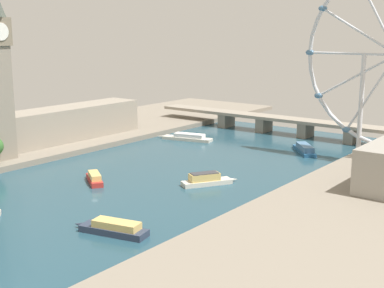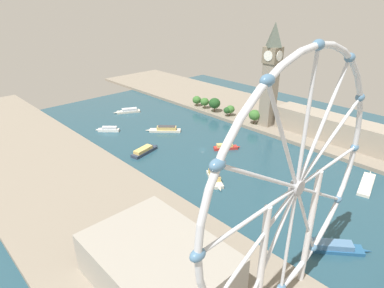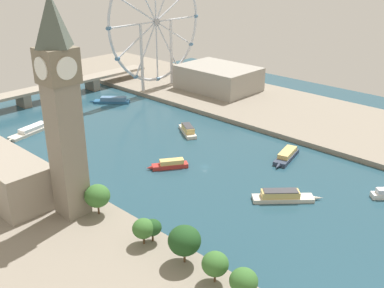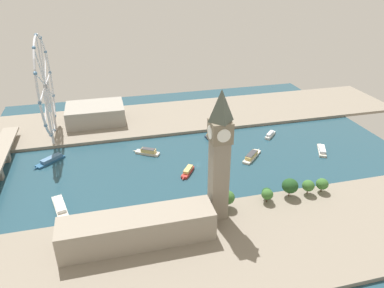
{
  "view_description": "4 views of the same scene",
  "coord_description": "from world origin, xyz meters",
  "px_view_note": "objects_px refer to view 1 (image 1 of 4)",
  "views": [
    {
      "loc": [
        163.19,
        -145.94,
        67.66
      ],
      "look_at": [
        14.39,
        48.2,
        15.36
      ],
      "focal_mm": 50.37,
      "sensor_mm": 36.0,
      "label": 1
    },
    {
      "loc": [
        170.73,
        169.56,
        113.8
      ],
      "look_at": [
        18.88,
        7.89,
        13.1
      ],
      "focal_mm": 30.98,
      "sensor_mm": 36.0,
      "label": 2
    },
    {
      "loc": [
        -163.87,
        -145.28,
        105.8
      ],
      "look_at": [
        1.34,
        10.82,
        9.58
      ],
      "focal_mm": 42.64,
      "sensor_mm": 36.0,
      "label": 3
    },
    {
      "loc": [
        -265.56,
        73.08,
        159.47
      ],
      "look_at": [
        8.97,
        3.13,
        15.25
      ],
      "focal_mm": 33.91,
      "sensor_mm": 36.0,
      "label": 4
    }
  ],
  "objects_px": {
    "river_bridge": "(284,122)",
    "tour_boat_1": "(207,180)",
    "parliament_block": "(70,123)",
    "tour_boat_3": "(94,178)",
    "tour_boat_7": "(304,149)",
    "tour_boat_5": "(187,137)",
    "tour_boat_2": "(113,228)"
  },
  "relations": [
    {
      "from": "river_bridge",
      "to": "tour_boat_1",
      "type": "height_order",
      "value": "river_bridge"
    },
    {
      "from": "tour_boat_5",
      "to": "tour_boat_2",
      "type": "bearing_deg",
      "value": 105.3
    },
    {
      "from": "parliament_block",
      "to": "tour_boat_1",
      "type": "relative_size",
      "value": 3.84
    },
    {
      "from": "tour_boat_3",
      "to": "parliament_block",
      "type": "bearing_deg",
      "value": 0.54
    },
    {
      "from": "tour_boat_2",
      "to": "tour_boat_7",
      "type": "height_order",
      "value": "tour_boat_2"
    },
    {
      "from": "tour_boat_1",
      "to": "tour_boat_7",
      "type": "bearing_deg",
      "value": 27.47
    },
    {
      "from": "tour_boat_7",
      "to": "parliament_block",
      "type": "bearing_deg",
      "value": 76.33
    },
    {
      "from": "tour_boat_1",
      "to": "tour_boat_2",
      "type": "bearing_deg",
      "value": -140.42
    },
    {
      "from": "parliament_block",
      "to": "tour_boat_1",
      "type": "xyz_separation_m",
      "value": [
        117.35,
        -21.92,
        -10.4
      ]
    },
    {
      "from": "river_bridge",
      "to": "tour_boat_2",
      "type": "xyz_separation_m",
      "value": [
        38.03,
        -192.74,
        -6.22
      ]
    },
    {
      "from": "tour_boat_2",
      "to": "tour_boat_7",
      "type": "xyz_separation_m",
      "value": [
        -3.54,
        151.65,
        -0.0
      ]
    },
    {
      "from": "tour_boat_1",
      "to": "river_bridge",
      "type": "bearing_deg",
      "value": 44.22
    },
    {
      "from": "tour_boat_2",
      "to": "tour_boat_5",
      "type": "bearing_deg",
      "value": -74.32
    },
    {
      "from": "river_bridge",
      "to": "tour_boat_2",
      "type": "bearing_deg",
      "value": -78.84
    },
    {
      "from": "tour_boat_1",
      "to": "tour_boat_3",
      "type": "height_order",
      "value": "tour_boat_1"
    },
    {
      "from": "tour_boat_1",
      "to": "tour_boat_3",
      "type": "xyz_separation_m",
      "value": [
        -42.43,
        -27.66,
        -0.33
      ]
    },
    {
      "from": "parliament_block",
      "to": "tour_boat_7",
      "type": "xyz_separation_m",
      "value": [
        123.3,
        63.17,
        -10.67
      ]
    },
    {
      "from": "river_bridge",
      "to": "tour_boat_5",
      "type": "distance_m",
      "value": 66.72
    },
    {
      "from": "tour_boat_5",
      "to": "tour_boat_7",
      "type": "xyz_separation_m",
      "value": [
        73.1,
        12.94,
        0.26
      ]
    },
    {
      "from": "tour_boat_2",
      "to": "tour_boat_5",
      "type": "xyz_separation_m",
      "value": [
        -76.64,
        138.71,
        -0.26
      ]
    },
    {
      "from": "tour_boat_7",
      "to": "tour_boat_1",
      "type": "bearing_deg",
      "value": 135.21
    },
    {
      "from": "river_bridge",
      "to": "tour_boat_7",
      "type": "xyz_separation_m",
      "value": [
        34.5,
        -41.09,
        -6.23
      ]
    },
    {
      "from": "river_bridge",
      "to": "tour_boat_2",
      "type": "relative_size",
      "value": 6.84
    },
    {
      "from": "parliament_block",
      "to": "tour_boat_3",
      "type": "bearing_deg",
      "value": -33.5
    },
    {
      "from": "tour_boat_5",
      "to": "tour_boat_1",
      "type": "bearing_deg",
      "value": 119.33
    },
    {
      "from": "tour_boat_1",
      "to": "tour_boat_2",
      "type": "xyz_separation_m",
      "value": [
        9.48,
        -66.55,
        -0.27
      ]
    },
    {
      "from": "tour_boat_1",
      "to": "tour_boat_3",
      "type": "relative_size",
      "value": 1.21
    },
    {
      "from": "tour_boat_2",
      "to": "river_bridge",
      "type": "bearing_deg",
      "value": -92.08
    },
    {
      "from": "river_bridge",
      "to": "tour_boat_1",
      "type": "xyz_separation_m",
      "value": [
        28.55,
        -126.19,
        -5.95
      ]
    },
    {
      "from": "river_bridge",
      "to": "tour_boat_1",
      "type": "relative_size",
      "value": 7.87
    },
    {
      "from": "tour_boat_5",
      "to": "parliament_block",
      "type": "bearing_deg",
      "value": 31.4
    },
    {
      "from": "river_bridge",
      "to": "tour_boat_5",
      "type": "xyz_separation_m",
      "value": [
        -38.6,
        -54.03,
        -6.49
      ]
    }
  ]
}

